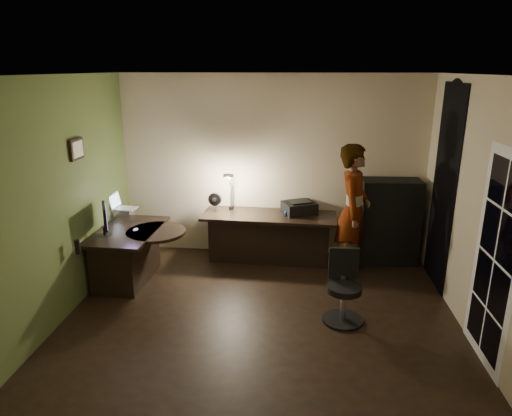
# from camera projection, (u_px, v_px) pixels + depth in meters

# --- Properties ---
(floor) EXTENTS (4.50, 4.00, 0.01)m
(floor) POSITION_uv_depth(u_px,v_px,m) (260.00, 318.00, 5.28)
(floor) COLOR black
(floor) RESTS_ON ground
(ceiling) EXTENTS (4.50, 4.00, 0.01)m
(ceiling) POSITION_uv_depth(u_px,v_px,m) (261.00, 74.00, 4.48)
(ceiling) COLOR silver
(ceiling) RESTS_ON floor
(wall_back) EXTENTS (4.50, 0.01, 2.70)m
(wall_back) POSITION_uv_depth(u_px,v_px,m) (272.00, 167.00, 6.78)
(wall_back) COLOR #C8B791
(wall_back) RESTS_ON floor
(wall_front) EXTENTS (4.50, 0.01, 2.70)m
(wall_front) POSITION_uv_depth(u_px,v_px,m) (235.00, 295.00, 2.97)
(wall_front) COLOR #C8B791
(wall_front) RESTS_ON floor
(wall_left) EXTENTS (0.01, 4.00, 2.70)m
(wall_left) POSITION_uv_depth(u_px,v_px,m) (59.00, 200.00, 5.08)
(wall_left) COLOR #C8B791
(wall_left) RESTS_ON floor
(wall_right) EXTENTS (0.01, 4.00, 2.70)m
(wall_right) POSITION_uv_depth(u_px,v_px,m) (480.00, 212.00, 4.68)
(wall_right) COLOR #C8B791
(wall_right) RESTS_ON floor
(green_wall_overlay) EXTENTS (0.00, 4.00, 2.70)m
(green_wall_overlay) POSITION_uv_depth(u_px,v_px,m) (61.00, 200.00, 5.08)
(green_wall_overlay) COLOR #4F632E
(green_wall_overlay) RESTS_ON floor
(arched_doorway) EXTENTS (0.01, 0.90, 2.60)m
(arched_doorway) POSITION_uv_depth(u_px,v_px,m) (444.00, 188.00, 5.79)
(arched_doorway) COLOR black
(arched_doorway) RESTS_ON floor
(french_door) EXTENTS (0.02, 0.92, 2.10)m
(french_door) POSITION_uv_depth(u_px,v_px,m) (495.00, 260.00, 4.24)
(french_door) COLOR white
(french_door) RESTS_ON floor
(framed_picture) EXTENTS (0.04, 0.30, 0.25)m
(framed_picture) POSITION_uv_depth(u_px,v_px,m) (76.00, 149.00, 5.36)
(framed_picture) COLOR black
(framed_picture) RESTS_ON wall_left
(desk_left) EXTENTS (0.81, 1.28, 0.72)m
(desk_left) POSITION_uv_depth(u_px,v_px,m) (130.00, 255.00, 6.10)
(desk_left) COLOR black
(desk_left) RESTS_ON floor
(desk_right) EXTENTS (1.97, 0.77, 0.73)m
(desk_right) POSITION_uv_depth(u_px,v_px,m) (269.00, 238.00, 6.72)
(desk_right) COLOR black
(desk_right) RESTS_ON floor
(cabinet) EXTENTS (0.85, 0.45, 1.25)m
(cabinet) POSITION_uv_depth(u_px,v_px,m) (389.00, 222.00, 6.63)
(cabinet) COLOR black
(cabinet) RESTS_ON floor
(laptop_stand) EXTENTS (0.26, 0.22, 0.11)m
(laptop_stand) POSITION_uv_depth(u_px,v_px,m) (123.00, 213.00, 6.58)
(laptop_stand) COLOR silver
(laptop_stand) RESTS_ON desk_left
(laptop) EXTENTS (0.35, 0.33, 0.22)m
(laptop) POSITION_uv_depth(u_px,v_px,m) (125.00, 201.00, 6.52)
(laptop) COLOR silver
(laptop) RESTS_ON laptop_stand
(monitor) EXTENTS (0.27, 0.44, 0.30)m
(monitor) POSITION_uv_depth(u_px,v_px,m) (104.00, 225.00, 5.77)
(monitor) COLOR black
(monitor) RESTS_ON desk_left
(mouse) EXTENTS (0.07, 0.10, 0.04)m
(mouse) POSITION_uv_depth(u_px,v_px,m) (135.00, 230.00, 5.99)
(mouse) COLOR silver
(mouse) RESTS_ON desk_left
(phone) EXTENTS (0.11, 0.14, 0.01)m
(phone) POSITION_uv_depth(u_px,v_px,m) (147.00, 236.00, 5.81)
(phone) COLOR black
(phone) RESTS_ON desk_left
(pen) EXTENTS (0.04, 0.13, 0.01)m
(pen) POSITION_uv_depth(u_px,v_px,m) (164.00, 233.00, 5.92)
(pen) COLOR black
(pen) RESTS_ON desk_left
(speaker) EXTENTS (0.08, 0.08, 0.16)m
(speaker) POSITION_uv_depth(u_px,v_px,m) (78.00, 247.00, 5.24)
(speaker) COLOR black
(speaker) RESTS_ON desk_left
(notepad) EXTENTS (0.17, 0.23, 0.01)m
(notepad) POSITION_uv_depth(u_px,v_px,m) (134.00, 237.00, 5.75)
(notepad) COLOR silver
(notepad) RESTS_ON desk_left
(desk_fan) EXTENTS (0.21, 0.13, 0.30)m
(desk_fan) POSITION_uv_depth(u_px,v_px,m) (215.00, 202.00, 6.72)
(desk_fan) COLOR black
(desk_fan) RESTS_ON desk_right
(headphones) EXTENTS (0.23, 0.16, 0.10)m
(headphones) POSITION_uv_depth(u_px,v_px,m) (291.00, 213.00, 6.55)
(headphones) COLOR #254597
(headphones) RESTS_ON desk_right
(printer) EXTENTS (0.56, 0.51, 0.20)m
(printer) POSITION_uv_depth(u_px,v_px,m) (299.00, 208.00, 6.64)
(printer) COLOR black
(printer) RESTS_ON desk_right
(desk_lamp) EXTENTS (0.24, 0.32, 0.64)m
(desk_lamp) POSITION_uv_depth(u_px,v_px,m) (231.00, 190.00, 6.76)
(desk_lamp) COLOR black
(desk_lamp) RESTS_ON desk_right
(office_chair) EXTENTS (0.48, 0.48, 0.82)m
(office_chair) POSITION_uv_depth(u_px,v_px,m) (345.00, 288.00, 5.08)
(office_chair) COLOR black
(office_chair) RESTS_ON floor
(person) EXTENTS (0.57, 0.73, 1.83)m
(person) POSITION_uv_depth(u_px,v_px,m) (353.00, 211.00, 6.15)
(person) COLOR #D8A88C
(person) RESTS_ON floor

